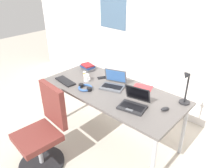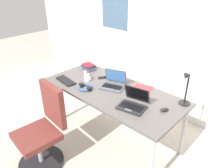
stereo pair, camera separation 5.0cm
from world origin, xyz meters
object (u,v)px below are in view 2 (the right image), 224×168
object	(u,v)px
headphones	(85,87)
pill_bottle	(85,74)
desk_lamp	(185,89)
coffee_mug	(87,78)
laptop_mid_desk	(133,103)
computer_mouse	(164,110)
paper_folder_center	(141,90)
laptop_back_left	(113,84)
office_chair	(43,134)
book_stack	(89,67)
external_keyboard	(66,81)
cell_phone	(103,77)

from	to	relation	value
headphones	pill_bottle	bearing A→B (deg)	139.02
desk_lamp	coffee_mug	size ratio (longest dim) A/B	3.54
laptop_mid_desk	coffee_mug	xyz separation A→B (m)	(-0.84, 0.08, 0.00)
computer_mouse	coffee_mug	xyz separation A→B (m)	(-1.13, -0.08, 0.03)
paper_folder_center	computer_mouse	bearing A→B (deg)	-23.46
laptop_back_left	office_chair	distance (m)	1.02
desk_lamp	book_stack	world-z (taller)	desk_lamp
headphones	pill_bottle	world-z (taller)	pill_bottle
laptop_back_left	external_keyboard	world-z (taller)	laptop_back_left
paper_folder_center	coffee_mug	xyz separation A→B (m)	(-0.69, -0.26, 0.04)
book_stack	office_chair	bearing A→B (deg)	-69.92
laptop_back_left	headphones	world-z (taller)	laptop_back_left
external_keyboard	headphones	bearing A→B (deg)	14.59
coffee_mug	office_chair	world-z (taller)	office_chair
desk_lamp	laptop_mid_desk	xyz separation A→B (m)	(-0.38, -0.40, -0.15)
desk_lamp	pill_bottle	distance (m)	1.36
computer_mouse	headphones	distance (m)	1.01
computer_mouse	office_chair	distance (m)	1.38
external_keyboard	pill_bottle	world-z (taller)	pill_bottle
laptop_mid_desk	cell_phone	xyz separation A→B (m)	(-0.74, 0.29, -0.04)
book_stack	desk_lamp	bearing A→B (deg)	2.02
external_keyboard	book_stack	bearing A→B (deg)	105.20
computer_mouse	pill_bottle	distance (m)	1.24
laptop_mid_desk	book_stack	distance (m)	1.15
external_keyboard	computer_mouse	size ratio (longest dim) A/B	3.44
cell_phone	coffee_mug	xyz separation A→B (m)	(-0.10, -0.20, 0.04)
book_stack	coffee_mug	size ratio (longest dim) A/B	1.94
paper_folder_center	coffee_mug	world-z (taller)	coffee_mug
laptop_back_left	desk_lamp	bearing A→B (deg)	13.78
desk_lamp	laptop_back_left	size ratio (longest dim) A/B	1.14
computer_mouse	book_stack	size ratio (longest dim) A/B	0.44
pill_bottle	office_chair	size ratio (longest dim) A/B	0.08
laptop_back_left	paper_folder_center	distance (m)	0.36
laptop_mid_desk	headphones	size ratio (longest dim) A/B	1.56
headphones	book_stack	distance (m)	0.59
headphones	desk_lamp	bearing A→B (deg)	24.07
pill_bottle	desk_lamp	bearing A→B (deg)	10.71
laptop_mid_desk	coffee_mug	bearing A→B (deg)	174.43
book_stack	coffee_mug	xyz separation A→B (m)	(0.26, -0.26, 0.00)
cell_phone	pill_bottle	size ratio (longest dim) A/B	1.72
laptop_mid_desk	computer_mouse	bearing A→B (deg)	28.41
desk_lamp	coffee_mug	distance (m)	1.27
external_keyboard	coffee_mug	world-z (taller)	coffee_mug
laptop_back_left	headphones	distance (m)	0.35
laptop_mid_desk	paper_folder_center	xyz separation A→B (m)	(-0.14, 0.35, -0.04)
computer_mouse	paper_folder_center	size ratio (longest dim) A/B	0.31
book_stack	laptop_mid_desk	bearing A→B (deg)	-17.45
laptop_back_left	computer_mouse	distance (m)	0.75
headphones	coffee_mug	distance (m)	0.22
external_keyboard	computer_mouse	world-z (taller)	computer_mouse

